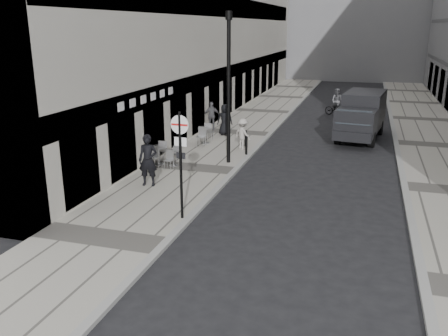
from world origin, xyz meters
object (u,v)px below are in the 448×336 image
at_px(walking_man, 148,160).
at_px(lamppost, 229,81).
at_px(sign_post, 180,151).
at_px(cyclist, 337,105).
at_px(panel_van, 362,113).

height_order(walking_man, lamppost, lamppost).
bearing_deg(walking_man, lamppost, 53.30).
bearing_deg(lamppost, walking_man, -117.02).
distance_m(sign_post, lamppost, 6.95).
relative_size(lamppost, cyclist, 3.46).
bearing_deg(walking_man, cyclist, 62.35).
bearing_deg(lamppost, sign_post, -86.63).
bearing_deg(sign_post, lamppost, 96.46).
distance_m(lamppost, cyclist, 15.13).
height_order(walking_man, panel_van, panel_van).
distance_m(lamppost, panel_van, 9.55).
bearing_deg(walking_man, panel_van, 45.99).
height_order(lamppost, panel_van, lamppost).
bearing_deg(lamppost, cyclist, 74.81).
bearing_deg(panel_van, walking_man, -116.81).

